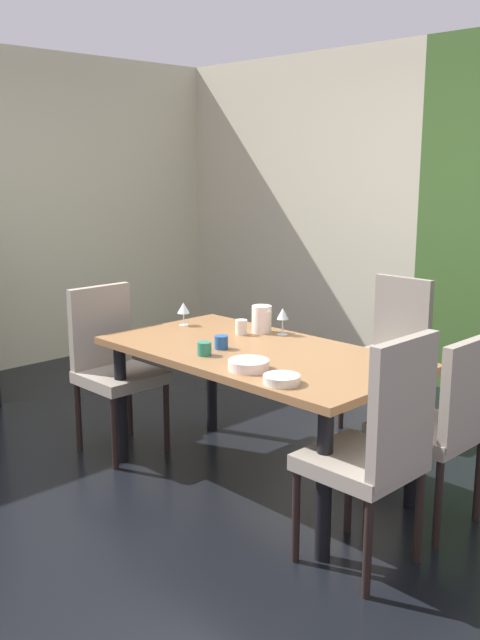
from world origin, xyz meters
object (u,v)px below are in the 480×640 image
wine_glass_north (283,315)px  chair_right_near (377,445)px  chair_left_near (113,360)px  chair_right_far (442,420)px  serving_bowl_south (249,365)px  cup_right (221,342)px  pitcher_left (262,319)px  dining_table (257,366)px  cup_near_shelf (204,349)px  serving_bowl_front (282,379)px  wine_glass_center (183,309)px  cup_near_window (241,327)px  chair_head_far (391,345)px

wine_glass_north → chair_right_near: bearing=-29.4°
chair_left_near → chair_right_near: bearing=90.0°
chair_right_far → serving_bowl_south: size_ratio=4.80×
cup_right → pitcher_left: bearing=104.6°
dining_table → cup_near_shelf: size_ratio=23.23×
chair_left_near → serving_bowl_front: bearing=86.8°
wine_glass_center → cup_near_window: (0.42, 0.08, -0.06)m
dining_table → pitcher_left: 0.44m
serving_bowl_south → cup_near_shelf: bearing=175.8°
chair_right_near → wine_glass_north: (-1.10, 0.62, 0.30)m
serving_bowl_south → chair_right_far: bearing=38.3°
chair_left_near → cup_near_shelf: (0.85, -0.00, 0.23)m
dining_table → chair_right_far: size_ratio=1.80×
chair_right_near → cup_near_shelf: bearing=90.2°
cup_near_shelf → cup_near_window: size_ratio=0.84×
serving_bowl_south → cup_near_shelf: cup_near_shelf is taller
chair_right_far → chair_head_far: (-0.94, 0.99, 0.01)m
wine_glass_north → chair_head_far: bearing=80.8°
chair_right_far → cup_near_shelf: bearing=117.0°
chair_right_far → serving_bowl_south: chair_right_far is taller
serving_bowl_front → cup_right: cup_right is taller
chair_left_near → chair_head_far: 1.81m
chair_left_near → cup_near_window: bearing=124.9°
wine_glass_north → cup_right: 0.48m
serving_bowl_south → chair_right_near: bearing=2.3°
cup_right → pitcher_left: pitcher_left is taller
wine_glass_center → cup_right: 0.62m
wine_glass_center → serving_bowl_front: (1.22, -0.46, -0.08)m
chair_left_near → cup_right: bearing=100.5°
chair_right_near → cup_right: (-1.12, 0.15, 0.21)m
cup_near_shelf → pitcher_left: (-0.15, 0.58, 0.05)m
dining_table → serving_bowl_front: (0.50, -0.35, 0.11)m
wine_glass_north → serving_bowl_front: (0.63, -0.70, -0.10)m
dining_table → chair_right_near: size_ratio=1.63×
chair_head_far → wine_glass_north: (-0.15, -0.91, 0.32)m
serving_bowl_front → pitcher_left: bearing=138.9°
chair_head_far → cup_near_shelf: size_ratio=13.51×
chair_head_far → wine_glass_center: size_ratio=6.96×
serving_bowl_front → chair_left_near: bearing=176.8°
dining_table → chair_right_near: (0.96, -0.27, -0.09)m
serving_bowl_south → cup_right: size_ratio=2.70×
serving_bowl_front → chair_head_far: bearing=106.7°
chair_head_far → cup_right: size_ratio=13.53×
chair_right_near → wine_glass_center: (-1.69, 0.37, 0.28)m
chair_right_near → cup_near_shelf: (-1.08, -0.00, 0.21)m
dining_table → chair_head_far: size_ratio=1.72×
dining_table → pitcher_left: (-0.26, 0.31, 0.17)m
wine_glass_center → pitcher_left: size_ratio=0.89×
chair_head_far → pitcher_left: (-0.28, -0.95, 0.28)m
dining_table → wine_glass_center: wine_glass_center is taller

